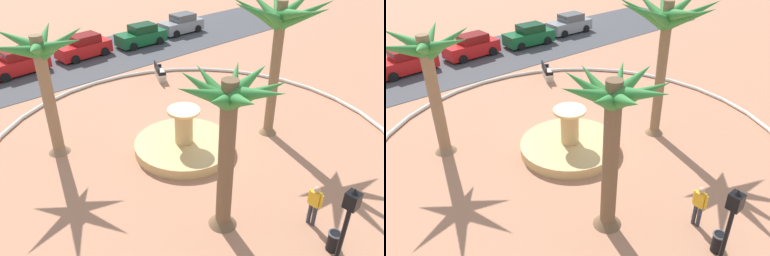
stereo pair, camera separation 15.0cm
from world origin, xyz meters
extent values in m
plane|color=tan|center=(0.00, 0.00, 0.00)|extent=(80.00, 80.00, 0.00)
torus|color=silver|center=(0.00, 0.00, 0.10)|extent=(19.13, 19.13, 0.20)
cube|color=#424247|center=(0.00, 13.97, 0.01)|extent=(48.00, 8.00, 0.03)
cylinder|color=tan|center=(-0.67, 0.03, 0.23)|extent=(4.52, 4.52, 0.45)
cylinder|color=#236093|center=(-0.67, 0.03, 0.19)|extent=(3.98, 3.98, 0.34)
cylinder|color=tan|center=(-0.67, 0.03, 1.22)|extent=(0.81, 0.81, 1.54)
cylinder|color=#E0B370|center=(-0.67, 0.03, 2.05)|extent=(1.45, 1.45, 0.12)
cylinder|color=#8E6B4C|center=(-5.04, 3.69, 2.71)|extent=(0.51, 0.51, 5.41)
cone|color=#8E6B4C|center=(-5.04, 3.69, 0.25)|extent=(0.98, 0.98, 0.50)
cone|color=#337F38|center=(-4.10, 3.62, 4.99)|extent=(2.15, 0.71, 1.37)
cone|color=#337F38|center=(-4.43, 4.45, 5.07)|extent=(1.77, 2.03, 1.21)
cone|color=#337F38|center=(-5.51, 4.57, 5.15)|extent=(1.51, 2.16, 1.06)
cone|color=#337F38|center=(-6.01, 3.56, 5.07)|extent=(2.19, 0.83, 1.22)
cone|color=#337F38|center=(-5.48, 2.79, 5.14)|extent=(1.46, 2.17, 1.08)
cone|color=#337F38|center=(-4.52, 2.84, 5.12)|extent=(1.60, 2.12, 1.12)
cylinder|color=brown|center=(3.47, -1.52, 3.19)|extent=(0.46, 0.46, 6.38)
cone|color=brown|center=(3.47, -1.52, 0.25)|extent=(0.88, 0.88, 0.50)
cone|color=#337F38|center=(4.59, -1.45, 6.03)|extent=(2.44, 0.70, 1.23)
cone|color=#337F38|center=(4.16, -0.75, 5.81)|extent=(1.97, 2.11, 1.62)
cone|color=#337F38|center=(3.66, -0.45, 5.91)|extent=(0.97, 2.44, 1.45)
cone|color=#337F38|center=(2.85, -0.68, 5.84)|extent=(1.85, 2.22, 1.57)
cone|color=#337F38|center=(2.48, -1.09, 5.90)|extent=(2.40, 1.46, 1.46)
cone|color=#337F38|center=(2.41, -1.74, 5.92)|extent=(2.45, 1.05, 1.43)
cone|color=#337F38|center=(3.02, -2.56, 6.08)|extent=(1.47, 2.44, 1.14)
cone|color=#337F38|center=(3.51, -2.58, 5.89)|extent=(0.64, 2.39, 1.49)
cone|color=#337F38|center=(4.27, -2.22, 5.87)|extent=(2.14, 1.99, 1.51)
cylinder|color=brown|center=(-2.69, -4.45, 2.74)|extent=(0.53, 0.53, 5.48)
cone|color=brown|center=(-2.69, -4.45, 0.25)|extent=(1.00, 1.00, 0.50)
cone|color=#337F38|center=(-1.88, -4.42, 5.22)|extent=(1.82, 0.63, 1.06)
cone|color=#337F38|center=(-2.07, -4.03, 5.07)|extent=(1.78, 1.45, 1.32)
cone|color=#337F38|center=(-2.66, -3.70, 5.08)|extent=(0.64, 1.79, 1.31)
cone|color=#337F38|center=(-3.03, -3.76, 5.10)|extent=(1.28, 1.85, 1.27)
cone|color=#337F38|center=(-3.45, -4.18, 5.18)|extent=(1.88, 1.12, 1.14)
cone|color=#337F38|center=(-3.40, -4.77, 5.14)|extent=(1.86, 1.25, 1.21)
cone|color=#337F38|center=(-3.02, -5.18, 5.18)|extent=(1.25, 1.87, 1.12)
cone|color=#337F38|center=(-2.49, -5.25, 5.26)|extent=(0.99, 1.88, 0.99)
cone|color=#337F38|center=(-2.16, -5.02, 5.13)|extent=(1.63, 1.69, 1.21)
cube|color=beige|center=(3.65, 7.48, 0.45)|extent=(1.15, 1.66, 0.12)
cube|color=black|center=(3.46, 7.58, 0.75)|extent=(0.77, 1.47, 0.50)
cube|color=#B6ADA0|center=(3.65, 7.48, 0.20)|extent=(1.06, 1.52, 0.39)
cube|color=black|center=(3.98, 8.16, 0.59)|extent=(0.44, 0.27, 0.24)
cube|color=black|center=(3.32, 6.81, 0.59)|extent=(0.44, 0.27, 0.24)
cylinder|color=black|center=(-2.46, -8.42, 1.66)|extent=(0.12, 0.12, 3.31)
cube|color=black|center=(-2.46, -8.42, 3.53)|extent=(0.32, 0.32, 0.44)
sphere|color=#F2EDCC|center=(-2.46, -8.42, 3.53)|extent=(0.22, 0.22, 0.22)
cone|color=black|center=(-2.46, -8.42, 3.81)|extent=(0.20, 0.20, 0.18)
cylinder|color=black|center=(-0.85, -7.63, 0.35)|extent=(0.40, 0.40, 0.70)
torus|color=#4C4C51|center=(-0.85, -7.63, 0.70)|extent=(0.46, 0.46, 0.06)
cylinder|color=#33333D|center=(-0.37, -6.59, 0.43)|extent=(0.14, 0.14, 0.86)
cylinder|color=#33333D|center=(-0.37, -6.41, 0.43)|extent=(0.14, 0.14, 0.86)
cube|color=yellow|center=(-0.37, -6.50, 1.14)|extent=(0.22, 0.35, 0.56)
sphere|color=tan|center=(-0.37, -6.50, 1.54)|extent=(0.22, 0.22, 0.22)
cylinder|color=yellow|center=(-0.36, -6.72, 1.14)|extent=(0.09, 0.09, 0.53)
cylinder|color=yellow|center=(-0.38, -6.28, 1.14)|extent=(0.09, 0.09, 0.53)
cube|color=red|center=(-2.99, 14.46, 0.64)|extent=(4.12, 2.01, 0.90)
cube|color=maroon|center=(-2.80, 14.48, 1.36)|extent=(2.11, 1.60, 0.60)
cube|color=#333D47|center=(-3.69, 14.41, 1.28)|extent=(0.40, 1.38, 0.51)
cylinder|color=black|center=(-4.16, 13.52, 0.32)|extent=(0.66, 0.27, 0.64)
cylinder|color=black|center=(-1.69, 13.71, 0.32)|extent=(0.66, 0.27, 0.64)
cylinder|color=black|center=(-1.83, 15.41, 0.32)|extent=(0.66, 0.27, 0.64)
cube|color=red|center=(1.91, 14.56, 0.64)|extent=(4.10, 1.96, 0.90)
cube|color=maroon|center=(2.11, 14.57, 1.36)|extent=(2.09, 1.58, 0.60)
cube|color=#333D47|center=(1.21, 14.51, 1.28)|extent=(0.38, 1.38, 0.51)
cylinder|color=black|center=(0.73, 13.63, 0.32)|extent=(0.65, 0.26, 0.64)
cylinder|color=black|center=(0.61, 15.32, 0.32)|extent=(0.65, 0.26, 0.64)
cylinder|color=black|center=(3.20, 13.79, 0.32)|extent=(0.65, 0.26, 0.64)
cylinder|color=black|center=(3.09, 15.49, 0.32)|extent=(0.65, 0.26, 0.64)
cube|color=#145B2D|center=(6.73, 14.10, 0.64)|extent=(4.07, 1.86, 0.90)
cube|color=#0C371B|center=(6.93, 14.10, 1.36)|extent=(2.06, 1.52, 0.60)
cube|color=#333D47|center=(6.03, 14.13, 1.28)|extent=(0.35, 1.37, 0.51)
cylinder|color=black|center=(5.46, 13.30, 0.32)|extent=(0.65, 0.25, 0.64)
cylinder|color=black|center=(5.53, 15.00, 0.32)|extent=(0.65, 0.25, 0.64)
cylinder|color=black|center=(7.94, 13.20, 0.32)|extent=(0.65, 0.25, 0.64)
cylinder|color=black|center=(8.01, 14.90, 0.32)|extent=(0.65, 0.25, 0.64)
cube|color=gray|center=(11.43, 14.64, 0.64)|extent=(4.00, 1.71, 0.90)
cube|color=#545558|center=(11.63, 14.63, 1.36)|extent=(2.00, 1.45, 0.60)
cube|color=#333D47|center=(10.73, 14.64, 1.28)|extent=(0.30, 1.36, 0.51)
cylinder|color=black|center=(10.19, 13.79, 0.32)|extent=(0.64, 0.22, 0.64)
cylinder|color=black|center=(10.19, 15.49, 0.32)|extent=(0.64, 0.22, 0.64)
cylinder|color=black|center=(12.67, 13.78, 0.32)|extent=(0.64, 0.22, 0.64)
cylinder|color=black|center=(12.67, 15.48, 0.32)|extent=(0.64, 0.22, 0.64)
camera|label=1|loc=(-9.99, -11.07, 9.63)|focal=35.21mm
camera|label=2|loc=(-9.87, -11.17, 9.63)|focal=35.21mm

